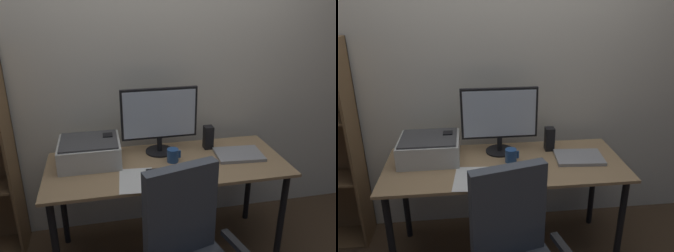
# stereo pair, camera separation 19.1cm
# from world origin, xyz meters

# --- Properties ---
(ground_plane) EXTENTS (12.00, 12.00, 0.00)m
(ground_plane) POSITION_xyz_m (0.00, 0.00, 0.00)
(ground_plane) COLOR #4C3826
(back_wall) EXTENTS (6.40, 0.10, 2.60)m
(back_wall) POSITION_xyz_m (0.00, 0.49, 1.30)
(back_wall) COLOR silver
(back_wall) RESTS_ON ground
(desk) EXTENTS (1.59, 0.64, 0.74)m
(desk) POSITION_xyz_m (0.00, 0.00, 0.65)
(desk) COLOR tan
(desk) RESTS_ON ground
(monitor) EXTENTS (0.53, 0.20, 0.47)m
(monitor) POSITION_xyz_m (-0.02, 0.18, 1.01)
(monitor) COLOR black
(monitor) RESTS_ON desk
(keyboard) EXTENTS (0.29, 0.12, 0.02)m
(keyboard) POSITION_xyz_m (-0.02, -0.15, 0.75)
(keyboard) COLOR black
(keyboard) RESTS_ON desk
(mouse) EXTENTS (0.08, 0.11, 0.03)m
(mouse) POSITION_xyz_m (0.20, -0.14, 0.76)
(mouse) COLOR black
(mouse) RESTS_ON desk
(coffee_mug) EXTENTS (0.09, 0.08, 0.09)m
(coffee_mug) POSITION_xyz_m (0.04, 0.02, 0.79)
(coffee_mug) COLOR #285193
(coffee_mug) RESTS_ON desk
(laptop) EXTENTS (0.34, 0.25, 0.02)m
(laptop) POSITION_xyz_m (0.51, 0.01, 0.75)
(laptop) COLOR #99999E
(laptop) RESTS_ON desk
(speaker_left) EXTENTS (0.06, 0.07, 0.17)m
(speaker_left) POSITION_xyz_m (-0.38, 0.17, 0.82)
(speaker_left) COLOR black
(speaker_left) RESTS_ON desk
(speaker_right) EXTENTS (0.06, 0.07, 0.17)m
(speaker_right) POSITION_xyz_m (0.34, 0.17, 0.82)
(speaker_right) COLOR black
(speaker_right) RESTS_ON desk
(printer) EXTENTS (0.40, 0.34, 0.16)m
(printer) POSITION_xyz_m (-0.50, 0.12, 0.82)
(printer) COLOR silver
(printer) RESTS_ON desk
(paper_sheet) EXTENTS (0.23, 0.31, 0.00)m
(paper_sheet) POSITION_xyz_m (-0.23, -0.18, 0.74)
(paper_sheet) COLOR white
(paper_sheet) RESTS_ON desk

